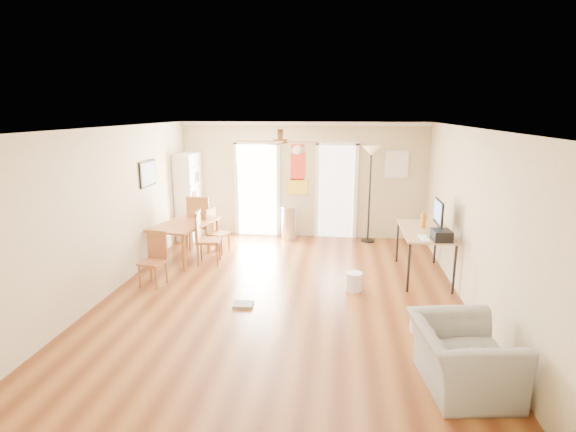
# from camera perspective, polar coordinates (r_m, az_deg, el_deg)

# --- Properties ---
(floor) EXTENTS (7.00, 7.00, 0.00)m
(floor) POSITION_cam_1_polar(r_m,az_deg,el_deg) (7.15, -0.58, -10.12)
(floor) COLOR brown
(floor) RESTS_ON ground
(ceiling) EXTENTS (5.50, 7.00, 0.00)m
(ceiling) POSITION_cam_1_polar(r_m,az_deg,el_deg) (6.56, -0.63, 11.19)
(ceiling) COLOR silver
(ceiling) RESTS_ON floor
(wall_back) EXTENTS (5.50, 0.04, 2.60)m
(wall_back) POSITION_cam_1_polar(r_m,az_deg,el_deg) (10.16, 1.94, 4.57)
(wall_back) COLOR beige
(wall_back) RESTS_ON floor
(wall_front) EXTENTS (5.50, 0.04, 2.60)m
(wall_front) POSITION_cam_1_polar(r_m,az_deg,el_deg) (3.48, -8.21, -13.16)
(wall_front) COLOR beige
(wall_front) RESTS_ON floor
(wall_left) EXTENTS (0.04, 7.00, 2.60)m
(wall_left) POSITION_cam_1_polar(r_m,az_deg,el_deg) (7.59, -21.66, 0.63)
(wall_left) COLOR beige
(wall_left) RESTS_ON floor
(wall_right) EXTENTS (0.04, 7.00, 2.60)m
(wall_right) POSITION_cam_1_polar(r_m,az_deg,el_deg) (6.95, 22.50, -0.55)
(wall_right) COLOR beige
(wall_right) RESTS_ON floor
(crown_molding) EXTENTS (5.50, 7.00, 0.08)m
(crown_molding) POSITION_cam_1_polar(r_m,az_deg,el_deg) (6.56, -0.63, 10.84)
(crown_molding) COLOR white
(crown_molding) RESTS_ON wall_back
(kitchen_doorway) EXTENTS (0.90, 0.10, 2.10)m
(kitchen_doorway) POSITION_cam_1_polar(r_m,az_deg,el_deg) (10.32, -3.91, 3.29)
(kitchen_doorway) COLOR white
(kitchen_doorway) RESTS_ON wall_back
(bathroom_doorway) EXTENTS (0.80, 0.10, 2.10)m
(bathroom_doorway) POSITION_cam_1_polar(r_m,az_deg,el_deg) (10.15, 6.15, 3.07)
(bathroom_doorway) COLOR white
(bathroom_doorway) RESTS_ON wall_back
(wall_decal) EXTENTS (0.46, 0.03, 1.10)m
(wall_decal) POSITION_cam_1_polar(r_m,az_deg,el_deg) (10.11, 1.23, 5.97)
(wall_decal) COLOR red
(wall_decal) RESTS_ON wall_back
(ac_grille) EXTENTS (0.50, 0.04, 0.60)m
(ac_grille) POSITION_cam_1_polar(r_m,az_deg,el_deg) (10.11, 13.67, 6.45)
(ac_grille) COLOR white
(ac_grille) RESTS_ON wall_back
(framed_poster) EXTENTS (0.04, 0.66, 0.48)m
(framed_poster) POSITION_cam_1_polar(r_m,az_deg,el_deg) (8.75, -17.44, 5.20)
(framed_poster) COLOR black
(framed_poster) RESTS_ON wall_left
(ceiling_fan) EXTENTS (1.24, 1.24, 0.20)m
(ceiling_fan) POSITION_cam_1_polar(r_m,az_deg,el_deg) (6.27, -0.98, 9.54)
(ceiling_fan) COLOR #593819
(ceiling_fan) RESTS_ON ceiling
(bookshelf) EXTENTS (0.45, 0.89, 1.92)m
(bookshelf) POSITION_cam_1_polar(r_m,az_deg,el_deg) (10.31, -12.51, 2.49)
(bookshelf) COLOR silver
(bookshelf) RESTS_ON floor
(dining_table) EXTENTS (1.13, 1.57, 0.71)m
(dining_table) POSITION_cam_1_polar(r_m,az_deg,el_deg) (9.00, -12.95, -3.07)
(dining_table) COLOR brown
(dining_table) RESTS_ON floor
(dining_chair_right_a) EXTENTS (0.45, 0.45, 0.90)m
(dining_chair_right_a) POSITION_cam_1_polar(r_m,az_deg,el_deg) (9.19, -8.90, -1.94)
(dining_chair_right_a) COLOR #A57835
(dining_chair_right_a) RESTS_ON floor
(dining_chair_right_b) EXTENTS (0.47, 0.47, 1.01)m
(dining_chair_right_b) POSITION_cam_1_polar(r_m,az_deg,el_deg) (8.56, -10.09, -2.75)
(dining_chair_right_b) COLOR brown
(dining_chair_right_b) RESTS_ON floor
(dining_chair_near) EXTENTS (0.43, 0.43, 0.90)m
(dining_chair_near) POSITION_cam_1_polar(r_m,az_deg,el_deg) (7.73, -16.92, -5.34)
(dining_chair_near) COLOR #965630
(dining_chair_near) RESTS_ON floor
(dining_chair_far) EXTENTS (0.48, 0.48, 1.13)m
(dining_chair_far) POSITION_cam_1_polar(r_m,az_deg,el_deg) (9.53, -10.97, -0.76)
(dining_chair_far) COLOR #AD7037
(dining_chair_far) RESTS_ON floor
(trash_can) EXTENTS (0.37, 0.37, 0.75)m
(trash_can) POSITION_cam_1_polar(r_m,az_deg,el_deg) (10.06, 0.14, -0.89)
(trash_can) COLOR silver
(trash_can) RESTS_ON floor
(torchiere_lamp) EXTENTS (0.47, 0.47, 2.11)m
(torchiere_lamp) POSITION_cam_1_polar(r_m,az_deg,el_deg) (9.89, 10.35, 2.68)
(torchiere_lamp) COLOR black
(torchiere_lamp) RESTS_ON floor
(computer_desk) EXTENTS (0.78, 1.57, 0.84)m
(computer_desk) POSITION_cam_1_polar(r_m,az_deg,el_deg) (8.15, 16.86, -4.58)
(computer_desk) COLOR tan
(computer_desk) RESTS_ON floor
(imac) EXTENTS (0.22, 0.61, 0.57)m
(imac) POSITION_cam_1_polar(r_m,az_deg,el_deg) (7.81, 18.61, -0.12)
(imac) COLOR black
(imac) RESTS_ON computer_desk
(keyboard) EXTENTS (0.14, 0.39, 0.01)m
(keyboard) POSITION_cam_1_polar(r_m,az_deg,el_deg) (7.50, 16.95, -2.71)
(keyboard) COLOR white
(keyboard) RESTS_ON computer_desk
(printer) EXTENTS (0.30, 0.35, 0.17)m
(printer) POSITION_cam_1_polar(r_m,az_deg,el_deg) (7.45, 18.99, -2.35)
(printer) COLOR black
(printer) RESTS_ON computer_desk
(orange_bottle) EXTENTS (0.10, 0.10, 0.26)m
(orange_bottle) POSITION_cam_1_polar(r_m,az_deg,el_deg) (8.15, 16.87, -0.55)
(orange_bottle) COLOR orange
(orange_bottle) RESTS_ON computer_desk
(wastebasket_a) EXTENTS (0.31, 0.31, 0.30)m
(wastebasket_a) POSITION_cam_1_polar(r_m,az_deg,el_deg) (7.37, 8.42, -8.27)
(wastebasket_a) COLOR silver
(wastebasket_a) RESTS_ON floor
(wastebasket_b) EXTENTS (0.29, 0.29, 0.29)m
(wastebasket_b) POSITION_cam_1_polar(r_m,az_deg,el_deg) (6.28, 16.47, -12.71)
(wastebasket_b) COLOR silver
(wastebasket_b) RESTS_ON floor
(floor_cloth) EXTENTS (0.31, 0.25, 0.04)m
(floor_cloth) POSITION_cam_1_polar(r_m,az_deg,el_deg) (6.82, -5.72, -11.19)
(floor_cloth) COLOR gray
(floor_cloth) RESTS_ON floor
(armchair) EXTENTS (1.07, 1.19, 0.70)m
(armchair) POSITION_cam_1_polar(r_m,az_deg,el_deg) (5.19, 21.34, -16.45)
(armchair) COLOR gray
(armchair) RESTS_ON floor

